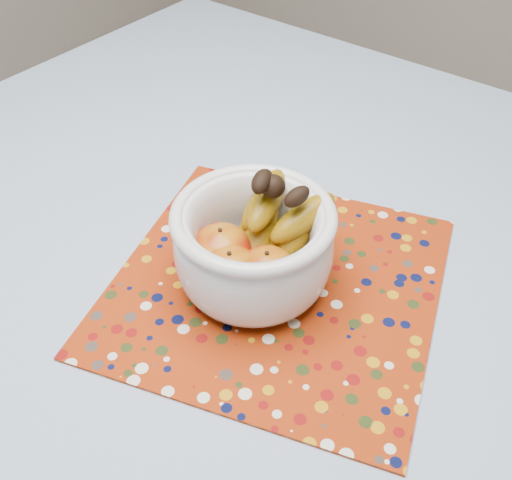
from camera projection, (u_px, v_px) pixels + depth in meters
table at (234, 297)px, 0.86m from camera, size 1.20×1.20×0.75m
tablecloth at (232, 257)px, 0.81m from camera, size 1.32×1.32×0.01m
placemat at (276, 284)px, 0.76m from camera, size 0.49×0.49×0.00m
fruit_bowl at (257, 240)px, 0.71m from camera, size 0.19×0.20×0.16m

